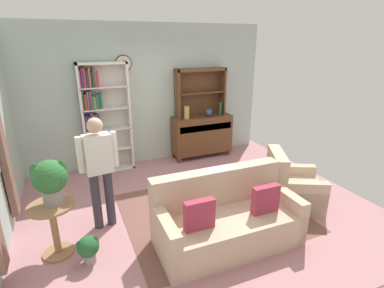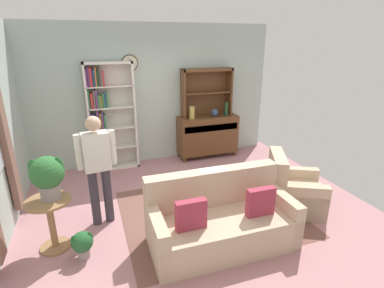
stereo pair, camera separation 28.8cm
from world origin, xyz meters
name	(u,v)px [view 1 (the left image)]	position (x,y,z in m)	size (l,w,h in m)	color
ground_plane	(191,206)	(0.00, 0.00, -0.01)	(5.40, 4.60, 0.02)	#B27A7F
wall_back	(150,95)	(0.00, 2.13, 1.40)	(5.00, 0.09, 2.80)	#ADC1B7
area_rug	(211,212)	(0.20, -0.30, 0.00)	(2.55, 2.20, 0.01)	brown
bookshelf	(101,119)	(-1.03, 1.94, 1.04)	(0.90, 0.30, 2.10)	silver
sideboard	(202,134)	(1.05, 1.86, 0.51)	(1.30, 0.45, 0.92)	brown
sideboard_hutch	(200,86)	(1.05, 1.97, 1.56)	(1.10, 0.26, 1.00)	brown
vase_tall	(187,113)	(0.66, 1.78, 1.05)	(0.11, 0.11, 0.26)	tan
vase_round	(209,112)	(1.18, 1.79, 1.01)	(0.15, 0.15, 0.17)	#33476B
bottle_wine	(220,109)	(1.44, 1.77, 1.07)	(0.07, 0.07, 0.30)	#194223
couch_floral	(226,220)	(0.06, -0.97, 0.31)	(1.81, 0.88, 0.90)	#C6AD8E
armchair_floral	(291,188)	(1.44, -0.60, 0.29)	(1.04, 1.02, 0.88)	#C6AD8E
plant_stand	(54,224)	(-1.93, -0.38, 0.42)	(0.52, 0.52, 0.68)	#997047
potted_plant_large	(50,179)	(-1.89, -0.35, 0.99)	(0.39, 0.39, 0.53)	gray
potted_plant_small	(89,248)	(-1.59, -0.69, 0.20)	(0.25, 0.25, 0.35)	gray
person_reading	(99,166)	(-1.32, 0.00, 0.91)	(0.53, 0.24, 1.56)	#38333D
coffee_table	(210,183)	(0.31, -0.04, 0.35)	(0.80, 0.50, 0.42)	brown
book_stack	(205,179)	(0.19, -0.08, 0.46)	(0.21, 0.14, 0.08)	#337247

